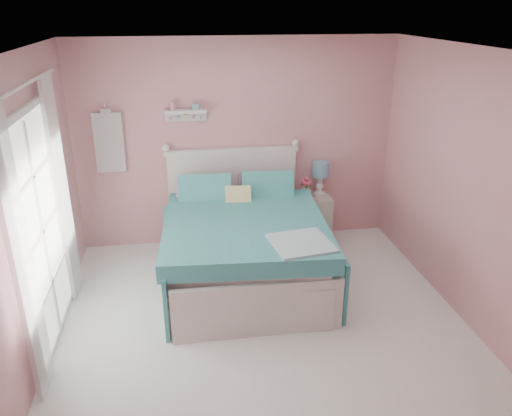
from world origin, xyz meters
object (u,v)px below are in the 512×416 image
object	(u,v)px
nightstand	(312,218)
vase	(306,190)
teacup	(313,198)
bed	(243,246)
table_lamp	(320,172)

from	to	relation	value
nightstand	vase	distance (m)	0.40
nightstand	teacup	xyz separation A→B (m)	(-0.05, -0.16, 0.35)
nightstand	bed	bearing A→B (deg)	-140.32
nightstand	table_lamp	xyz separation A→B (m)	(0.11, 0.10, 0.61)
bed	table_lamp	xyz separation A→B (m)	(1.14, 0.96, 0.50)
table_lamp	teacup	distance (m)	0.41
bed	nightstand	world-z (taller)	bed
vase	bed	bearing A→B (deg)	-136.26
nightstand	table_lamp	distance (m)	0.63
bed	teacup	xyz separation A→B (m)	(0.98, 0.70, 0.24)
table_lamp	teacup	size ratio (longest dim) A/B	4.54
bed	nightstand	xyz separation A→B (m)	(1.04, 0.86, -0.10)
nightstand	teacup	size ratio (longest dim) A/B	6.62
bed	table_lamp	size ratio (longest dim) A/B	5.21
bed	vase	xyz separation A→B (m)	(0.94, 0.90, 0.28)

